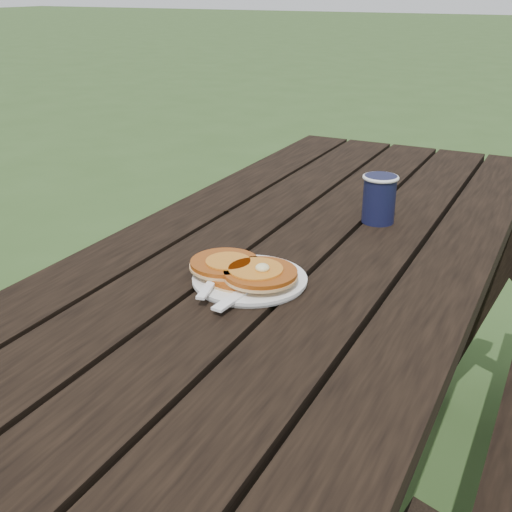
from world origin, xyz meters
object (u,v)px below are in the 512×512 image
at_px(plate, 250,280).
at_px(pancake_stack, 243,271).
at_px(coffee_cup, 379,196).
at_px(picnic_table, 304,385).

distance_m(plate, pancake_stack, 0.02).
bearing_deg(plate, coffee_cup, 75.22).
xyz_separation_m(plate, pancake_stack, (-0.01, -0.01, 0.02)).
height_order(picnic_table, plate, plate).
relative_size(picnic_table, plate, 9.04).
relative_size(plate, pancake_stack, 0.98).
bearing_deg(coffee_cup, picnic_table, -127.14).
xyz_separation_m(picnic_table, pancake_stack, (-0.01, -0.28, 0.41)).
height_order(plate, coffee_cup, coffee_cup).
height_order(picnic_table, pancake_stack, pancake_stack).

